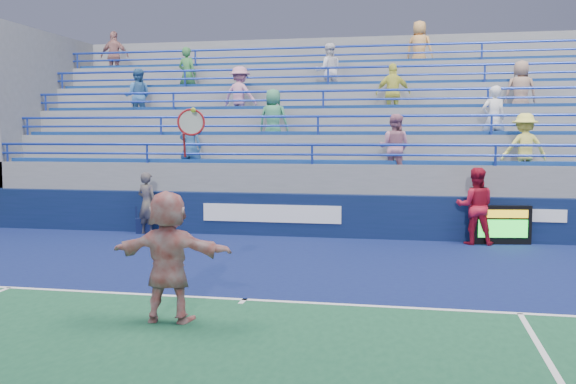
% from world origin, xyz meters
% --- Properties ---
extents(ground, '(120.00, 120.00, 0.00)m').
position_xyz_m(ground, '(0.00, 0.00, 0.00)').
color(ground, '#333538').
extents(sponsor_wall, '(18.00, 0.32, 1.10)m').
position_xyz_m(sponsor_wall, '(0.00, 6.50, 0.55)').
color(sponsor_wall, '#0A193A').
rests_on(sponsor_wall, ground).
extents(bleacher_stand, '(18.00, 5.60, 6.13)m').
position_xyz_m(bleacher_stand, '(-0.00, 10.27, 1.54)').
color(bleacher_stand, slate).
rests_on(bleacher_stand, ground).
extents(serve_speed_board, '(1.36, 0.34, 0.93)m').
position_xyz_m(serve_speed_board, '(4.63, 6.21, 0.47)').
color(serve_speed_board, black).
rests_on(serve_speed_board, ground).
extents(judge_chair, '(0.53, 0.54, 0.71)m').
position_xyz_m(judge_chair, '(-4.46, 6.29, 0.23)').
color(judge_chair, '#0C153D').
rests_on(judge_chair, ground).
extents(tennis_player, '(1.72, 0.61, 2.95)m').
position_xyz_m(tennis_player, '(-0.72, -1.30, 0.92)').
color(tennis_player, white).
rests_on(tennis_player, ground).
extents(line_judge, '(0.69, 0.56, 1.64)m').
position_xyz_m(line_judge, '(-4.25, 6.06, 0.82)').
color(line_judge, '#131536').
rests_on(line_judge, ground).
extents(ball_girl, '(0.89, 0.70, 1.83)m').
position_xyz_m(ball_girl, '(4.00, 6.11, 0.92)').
color(ball_girl, '#AD132A').
rests_on(ball_girl, ground).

